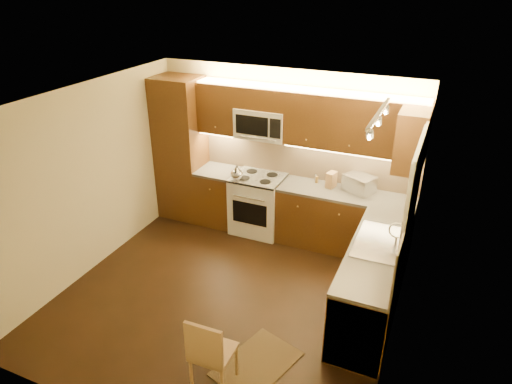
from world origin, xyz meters
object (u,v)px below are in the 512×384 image
at_px(kettle, 237,173).
at_px(knife_block, 331,180).
at_px(sink, 380,237).
at_px(dining_chair, 213,350).
at_px(microwave, 262,123).
at_px(toaster_oven, 359,184).
at_px(stove, 258,204).
at_px(soap_bottle, 409,210).

distance_m(kettle, knife_block, 1.39).
distance_m(sink, dining_chair, 2.26).
bearing_deg(knife_block, kettle, -153.13).
bearing_deg(microwave, sink, -32.21).
distance_m(knife_block, dining_chair, 3.14).
height_order(kettle, toaster_oven, same).
distance_m(stove, toaster_oven, 1.60).
height_order(sink, kettle, kettle).
relative_size(microwave, sink, 0.88).
distance_m(stove, microwave, 1.27).
xyz_separation_m(microwave, kettle, (-0.25, -0.35, -0.69)).
bearing_deg(soap_bottle, microwave, -172.86).
relative_size(microwave, dining_chair, 0.87).
relative_size(stove, microwave, 1.21).
bearing_deg(dining_chair, kettle, 109.75).
height_order(stove, microwave, microwave).
xyz_separation_m(stove, sink, (2.00, -1.12, 0.52)).
relative_size(toaster_oven, knife_block, 1.75).
bearing_deg(soap_bottle, kettle, -163.67).
distance_m(stove, soap_bottle, 2.32).
relative_size(stove, kettle, 4.16).
bearing_deg(soap_bottle, stove, -169.50).
distance_m(soap_bottle, dining_chair, 3.04).
distance_m(microwave, kettle, 0.81).
relative_size(kettle, dining_chair, 0.25).
bearing_deg(sink, toaster_oven, 112.04).
xyz_separation_m(stove, knife_block, (1.09, 0.12, 0.55)).
bearing_deg(dining_chair, microwave, 103.21).
bearing_deg(kettle, sink, -32.85).
relative_size(toaster_oven, soap_bottle, 2.16).
xyz_separation_m(kettle, knife_block, (1.34, 0.34, -0.02)).
height_order(microwave, kettle, microwave).
distance_m(kettle, soap_bottle, 2.49).
height_order(toaster_oven, knife_block, toaster_oven).
bearing_deg(microwave, dining_chair, -75.58).
bearing_deg(knife_block, dining_chair, -82.71).
xyz_separation_m(toaster_oven, dining_chair, (-0.69, -3.09, -0.59)).
bearing_deg(toaster_oven, sink, -43.09).
bearing_deg(knife_block, sink, -41.07).
height_order(sink, soap_bottle, soap_bottle).
xyz_separation_m(stove, kettle, (-0.25, -0.22, 0.57)).
xyz_separation_m(toaster_oven, soap_bottle, (0.74, -0.47, -0.03)).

